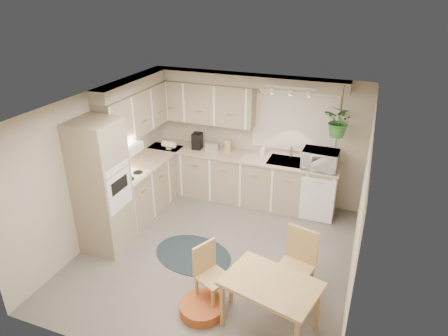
% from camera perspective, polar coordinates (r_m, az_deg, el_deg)
% --- Properties ---
extents(floor, '(4.20, 4.20, 0.00)m').
position_cam_1_polar(floor, '(6.36, -1.29, -12.19)').
color(floor, '#615A55').
rests_on(floor, ground).
extents(ceiling, '(4.20, 4.20, 0.00)m').
position_cam_1_polar(ceiling, '(5.27, -1.54, 9.10)').
color(ceiling, silver).
rests_on(ceiling, wall_back).
extents(wall_back, '(4.00, 0.04, 2.40)m').
position_cam_1_polar(wall_back, '(7.54, 4.56, 4.38)').
color(wall_back, '#B2A893').
rests_on(wall_back, floor).
extents(wall_front, '(4.00, 0.04, 2.40)m').
position_cam_1_polar(wall_front, '(4.16, -12.59, -15.11)').
color(wall_front, '#B2A893').
rests_on(wall_front, floor).
extents(wall_left, '(0.04, 4.20, 2.40)m').
position_cam_1_polar(wall_left, '(6.65, -17.60, 0.36)').
color(wall_left, '#B2A893').
rests_on(wall_left, floor).
extents(wall_right, '(0.04, 4.20, 2.40)m').
position_cam_1_polar(wall_right, '(5.39, 18.87, -5.87)').
color(wall_right, '#B2A893').
rests_on(wall_right, floor).
extents(base_cab_left, '(0.60, 1.85, 0.90)m').
position_cam_1_polar(base_cab_left, '(7.45, -11.03, -2.59)').
color(base_cab_left, tan).
rests_on(base_cab_left, floor).
extents(base_cab_back, '(3.60, 0.60, 0.90)m').
position_cam_1_polar(base_cab_back, '(7.62, 2.29, -1.45)').
color(base_cab_back, tan).
rests_on(base_cab_back, floor).
extents(counter_left, '(0.64, 1.89, 0.04)m').
position_cam_1_polar(counter_left, '(7.25, -11.26, 0.69)').
color(counter_left, '#C4A78F').
rests_on(counter_left, base_cab_left).
extents(counter_back, '(3.64, 0.64, 0.04)m').
position_cam_1_polar(counter_back, '(7.42, 2.33, 1.77)').
color(counter_back, '#C4A78F').
rests_on(counter_back, base_cab_back).
extents(oven_stack, '(0.65, 0.65, 2.10)m').
position_cam_1_polar(oven_stack, '(6.27, -17.09, -2.66)').
color(oven_stack, tan).
rests_on(oven_stack, floor).
extents(wall_oven_face, '(0.02, 0.56, 0.58)m').
position_cam_1_polar(wall_oven_face, '(6.09, -14.67, -3.19)').
color(wall_oven_face, silver).
rests_on(wall_oven_face, oven_stack).
extents(upper_cab_left, '(0.35, 2.00, 0.75)m').
position_cam_1_polar(upper_cab_left, '(7.10, -12.29, 7.91)').
color(upper_cab_left, tan).
rests_on(upper_cab_left, wall_left).
extents(upper_cab_back, '(2.00, 0.35, 0.75)m').
position_cam_1_polar(upper_cab_back, '(7.51, -3.10, 9.36)').
color(upper_cab_back, tan).
rests_on(upper_cab_back, wall_back).
extents(soffit_left, '(0.30, 2.00, 0.20)m').
position_cam_1_polar(soffit_left, '(6.99, -12.83, 11.64)').
color(soffit_left, '#B2A893').
rests_on(soffit_left, wall_left).
extents(soffit_back, '(3.60, 0.30, 0.20)m').
position_cam_1_polar(soffit_back, '(7.14, 2.94, 12.48)').
color(soffit_back, '#B2A893').
rests_on(soffit_back, wall_back).
extents(cooktop, '(0.52, 0.58, 0.02)m').
position_cam_1_polar(cooktop, '(6.80, -13.68, -1.00)').
color(cooktop, silver).
rests_on(cooktop, counter_left).
extents(range_hood, '(0.40, 0.60, 0.14)m').
position_cam_1_polar(range_hood, '(6.63, -14.22, 2.57)').
color(range_hood, silver).
rests_on(range_hood, upper_cab_left).
extents(window_blinds, '(1.40, 0.02, 1.00)m').
position_cam_1_polar(window_blinds, '(7.23, 9.96, 6.53)').
color(window_blinds, white).
rests_on(window_blinds, wall_back).
extents(window_frame, '(1.50, 0.02, 1.10)m').
position_cam_1_polar(window_frame, '(7.24, 9.98, 6.56)').
color(window_frame, silver).
rests_on(window_frame, wall_back).
extents(sink, '(0.70, 0.48, 0.10)m').
position_cam_1_polar(sink, '(7.23, 9.13, 0.64)').
color(sink, '#A6A9AE').
rests_on(sink, counter_back).
extents(dishwasher_front, '(0.58, 0.02, 0.83)m').
position_cam_1_polar(dishwasher_front, '(7.09, 13.09, -4.54)').
color(dishwasher_front, silver).
rests_on(dishwasher_front, base_cab_back).
extents(track_light_bar, '(0.80, 0.04, 0.04)m').
position_cam_1_polar(track_light_bar, '(6.54, 9.52, 11.28)').
color(track_light_bar, silver).
rests_on(track_light_bar, ceiling).
extents(wall_clock, '(0.30, 0.03, 0.30)m').
position_cam_1_polar(wall_clock, '(7.18, 5.93, 11.48)').
color(wall_clock, '#E5BE51').
rests_on(wall_clock, wall_back).
extents(dining_table, '(1.23, 0.97, 0.68)m').
position_cam_1_polar(dining_table, '(5.07, 6.58, -18.86)').
color(dining_table, tan).
rests_on(dining_table, floor).
extents(chair_left, '(0.52, 0.52, 0.83)m').
position_cam_1_polar(chair_left, '(5.31, -1.48, -15.18)').
color(chair_left, tan).
rests_on(chair_left, floor).
extents(chair_back, '(0.56, 0.56, 0.98)m').
position_cam_1_polar(chair_back, '(5.40, 9.96, -13.82)').
color(chair_back, tan).
rests_on(chair_back, floor).
extents(braided_rug, '(1.45, 1.21, 0.01)m').
position_cam_1_polar(braided_rug, '(6.36, -4.44, -12.21)').
color(braided_rug, black).
rests_on(braided_rug, floor).
extents(pet_bed, '(0.73, 0.73, 0.13)m').
position_cam_1_polar(pet_bed, '(5.41, -3.15, -19.31)').
color(pet_bed, '#BA6825').
rests_on(pet_bed, floor).
extents(microwave, '(0.61, 0.34, 0.41)m').
position_cam_1_polar(microwave, '(6.97, 13.61, 1.47)').
color(microwave, silver).
rests_on(microwave, counter_back).
extents(soap_bottle, '(0.11, 0.21, 0.09)m').
position_cam_1_polar(soap_bottle, '(7.43, 5.56, 2.27)').
color(soap_bottle, silver).
rests_on(soap_bottle, counter_back).
extents(hanging_plant, '(0.65, 0.68, 0.41)m').
position_cam_1_polar(hanging_plant, '(6.74, 16.15, 5.96)').
color(hanging_plant, '#2F6F2C').
rests_on(hanging_plant, ceiling).
extents(coffee_maker, '(0.19, 0.23, 0.31)m').
position_cam_1_polar(coffee_maker, '(7.65, -3.83, 3.89)').
color(coffee_maker, black).
rests_on(coffee_maker, counter_back).
extents(toaster, '(0.27, 0.18, 0.15)m').
position_cam_1_polar(toaster, '(7.59, -1.70, 3.12)').
color(toaster, '#A6A9AE').
rests_on(toaster, counter_back).
extents(knife_block, '(0.13, 0.13, 0.24)m').
position_cam_1_polar(knife_block, '(7.49, 0.60, 3.21)').
color(knife_block, tan).
rests_on(knife_block, counter_back).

